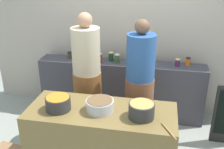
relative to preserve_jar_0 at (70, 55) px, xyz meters
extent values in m
cube|color=#B0A495|center=(0.87, 0.32, 0.50)|extent=(4.80, 0.12, 3.00)
cube|color=#3C3C45|center=(0.87, -0.03, -0.53)|extent=(2.70, 0.36, 0.95)
cube|color=brown|center=(0.87, -1.43, -0.56)|extent=(1.70, 0.70, 0.88)
cylinder|color=#3B4323|center=(0.00, 0.00, -0.01)|extent=(0.07, 0.07, 0.10)
cylinder|color=black|center=(0.00, 0.00, 0.05)|extent=(0.07, 0.07, 0.01)
cylinder|color=olive|center=(0.40, -0.09, -0.01)|extent=(0.07, 0.07, 0.09)
cylinder|color=#D6C666|center=(0.40, -0.09, 0.04)|extent=(0.08, 0.08, 0.01)
cylinder|color=#B4280B|center=(0.54, -0.08, 0.01)|extent=(0.07, 0.07, 0.13)
cylinder|color=silver|center=(0.54, -0.08, 0.08)|extent=(0.07, 0.07, 0.02)
cylinder|color=#1E442D|center=(0.70, 0.02, 0.01)|extent=(0.08, 0.08, 0.13)
cylinder|color=#D6C666|center=(0.70, 0.02, 0.08)|extent=(0.08, 0.08, 0.01)
cylinder|color=#3B5531|center=(0.81, -0.06, 0.01)|extent=(0.08, 0.08, 0.13)
cylinder|color=silver|center=(0.81, -0.06, 0.08)|extent=(0.08, 0.08, 0.01)
cylinder|color=#63901E|center=(1.03, 0.03, 0.00)|extent=(0.08, 0.08, 0.11)
cylinder|color=black|center=(1.03, 0.03, 0.05)|extent=(0.08, 0.08, 0.01)
cylinder|color=brown|center=(1.16, 0.03, 0.00)|extent=(0.09, 0.09, 0.12)
cylinder|color=black|center=(1.16, 0.03, 0.07)|extent=(0.09, 0.09, 0.01)
cylinder|color=#52214D|center=(1.76, -0.03, 0.00)|extent=(0.07, 0.07, 0.11)
cylinder|color=#D6C666|center=(1.76, -0.03, 0.05)|extent=(0.08, 0.08, 0.01)
cylinder|color=orange|center=(1.92, 0.04, 0.00)|extent=(0.07, 0.07, 0.11)
cylinder|color=black|center=(1.92, 0.04, 0.06)|extent=(0.07, 0.07, 0.01)
cylinder|color=#2D2D2D|center=(0.39, -1.51, -0.04)|extent=(0.28, 0.28, 0.15)
cylinder|color=#C17220|center=(0.39, -1.51, 0.04)|extent=(0.26, 0.26, 0.00)
cylinder|color=#B7B7BC|center=(0.86, -1.45, -0.06)|extent=(0.31, 0.31, 0.13)
cylinder|color=brown|center=(0.86, -1.45, 0.01)|extent=(0.29, 0.29, 0.00)
cylinder|color=#2D2D2D|center=(1.33, -1.49, -0.04)|extent=(0.28, 0.28, 0.17)
cylinder|color=#AD8A47|center=(1.33, -1.49, 0.05)|extent=(0.26, 0.26, 0.00)
cylinder|color=#9E703D|center=(1.62, -1.71, -0.11)|extent=(0.15, 0.27, 0.02)
cylinder|color=brown|center=(0.50, -0.71, -0.49)|extent=(0.40, 0.40, 1.02)
cylinder|color=#C1B192|center=(0.50, -0.71, 0.33)|extent=(0.38, 0.38, 0.63)
sphere|color=tan|center=(0.50, -0.71, 0.74)|extent=(0.20, 0.20, 0.20)
cylinder|color=brown|center=(1.24, -0.72, -0.51)|extent=(0.40, 0.40, 0.99)
cylinder|color=#29508B|center=(1.24, -0.72, 0.29)|extent=(0.38, 0.38, 0.61)
sphere|color=brown|center=(1.24, -0.72, 0.69)|extent=(0.19, 0.19, 0.19)
camera|label=1|loc=(1.49, -3.96, 1.42)|focal=42.29mm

